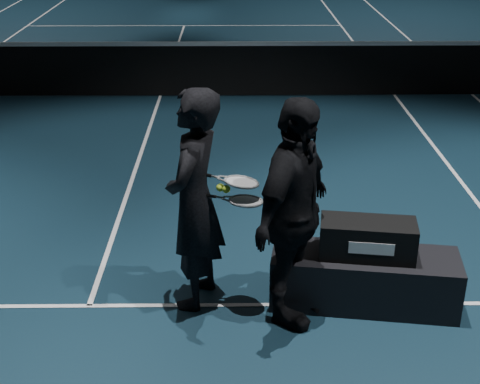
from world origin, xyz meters
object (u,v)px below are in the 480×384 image
object	(u,v)px
player_bench	(364,279)
racket_upper	(242,182)
tennis_balls	(223,186)
racket_lower	(246,201)
player_a	(194,201)
player_b	(294,215)
racket_bag	(368,239)

from	to	relation	value
player_bench	racket_upper	xyz separation A→B (m)	(-1.07, -0.02, 0.94)
player_bench	tennis_balls	bearing A→B (deg)	-171.59
racket_lower	tennis_balls	world-z (taller)	tennis_balls
player_a	player_bench	bearing A→B (deg)	102.98
player_bench	racket_lower	bearing A→B (deg)	-167.87
player_bench	racket_lower	size ratio (longest dim) A/B	2.36
player_b	racket_lower	bearing A→B (deg)	101.43
player_b	racket_lower	world-z (taller)	player_b
player_bench	player_b	xyz separation A→B (m)	(-0.65, -0.20, 0.73)
tennis_balls	player_a	bearing A→B (deg)	162.51
player_bench	player_b	bearing A→B (deg)	-154.96
racket_bag	racket_lower	bearing A→B (deg)	-167.87
tennis_balls	racket_lower	bearing A→B (deg)	-20.09
player_bench	player_a	world-z (taller)	player_a
racket_bag	player_b	distance (m)	0.76
player_a	racket_upper	world-z (taller)	player_a
player_bench	player_b	distance (m)	1.00
player_b	player_a	bearing A→B (deg)	101.43
player_b	racket_lower	xyz separation A→B (m)	(-0.38, 0.13, 0.06)
tennis_balls	player_b	bearing A→B (deg)	-19.10
player_bench	racket_lower	world-z (taller)	racket_lower
player_b	racket_upper	bearing A→B (deg)	96.36
player_a	tennis_balls	bearing A→B (deg)	88.40
player_bench	tennis_balls	world-z (taller)	tennis_balls
racket_bag	racket_lower	distance (m)	1.11
racket_bag	tennis_balls	world-z (taller)	tennis_balls
player_a	player_b	world-z (taller)	same
racket_lower	racket_upper	xyz separation A→B (m)	(-0.03, 0.05, 0.14)
player_bench	player_a	size ratio (longest dim) A/B	0.83
player_b	racket_upper	xyz separation A→B (m)	(-0.41, 0.18, 0.21)
racket_lower	racket_upper	bearing A→B (deg)	141.34
player_a	racket_bag	bearing A→B (deg)	102.98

